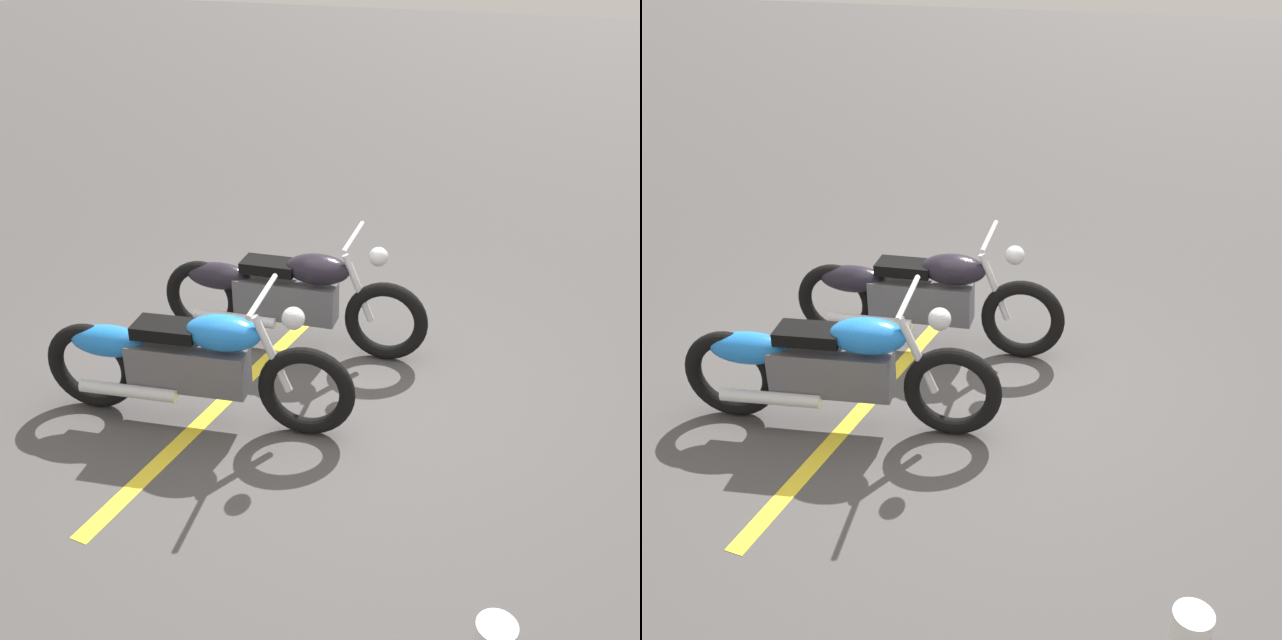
{
  "view_description": "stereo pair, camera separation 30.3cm",
  "coord_description": "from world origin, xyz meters",
  "views": [
    {
      "loc": [
        2.0,
        -4.1,
        3.05
      ],
      "look_at": [
        0.06,
        0.0,
        0.65
      ],
      "focal_mm": 41.06,
      "sensor_mm": 36.0,
      "label": 1
    },
    {
      "loc": [
        1.72,
        -4.22,
        3.05
      ],
      "look_at": [
        0.06,
        0.0,
        0.65
      ],
      "focal_mm": 41.06,
      "sensor_mm": 36.0,
      "label": 2
    }
  ],
  "objects": [
    {
      "name": "ground_plane",
      "position": [
        0.0,
        0.0,
        0.0
      ],
      "size": [
        60.0,
        60.0,
        0.0
      ],
      "primitive_type": "plane",
      "color": "#474444"
    },
    {
      "name": "motorcycle_bright_foreground",
      "position": [
        -0.65,
        -0.62,
        0.46
      ],
      "size": [
        2.2,
        0.79,
        1.04
      ],
      "rotation": [
        0.0,
        0.0,
        0.23
      ],
      "color": "black",
      "rests_on": "ground"
    },
    {
      "name": "motorcycle_dark_foreground",
      "position": [
        -0.53,
        0.59,
        0.46
      ],
      "size": [
        2.22,
        0.71,
        1.04
      ],
      "rotation": [
        0.0,
        0.0,
        0.17
      ],
      "color": "black",
      "rests_on": "ground"
    },
    {
      "name": "parking_stripe_near",
      "position": [
        -0.55,
        -0.31,
        0.0
      ],
      "size": [
        0.12,
        3.2,
        0.01
      ],
      "primitive_type": "cube",
      "rotation": [
        0.0,
        0.0,
        1.57
      ],
      "color": "yellow",
      "rests_on": "ground"
    }
  ]
}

